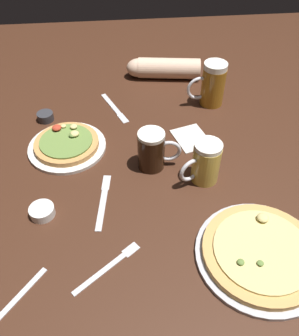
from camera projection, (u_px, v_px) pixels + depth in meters
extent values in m
cube|color=#3D2114|center=(150.00, 176.00, 1.16)|extent=(2.40, 2.40, 0.03)
cylinder|color=#B2B2B7|center=(260.00, 255.00, 0.93)|extent=(0.33, 0.33, 0.01)
cylinder|color=tan|center=(262.00, 252.00, 0.92)|extent=(0.30, 0.30, 0.02)
cylinder|color=#DBC67A|center=(263.00, 250.00, 0.91)|extent=(0.25, 0.25, 0.01)
ellipsoid|color=olive|center=(241.00, 262.00, 0.87)|extent=(0.02, 0.02, 0.01)
ellipsoid|color=olive|center=(260.00, 263.00, 0.87)|extent=(0.02, 0.02, 0.01)
ellipsoid|color=#DBC67A|center=(263.00, 218.00, 0.97)|extent=(0.03, 0.03, 0.02)
cylinder|color=silver|center=(67.00, 147.00, 1.23)|extent=(0.26, 0.26, 0.01)
cylinder|color=tan|center=(67.00, 144.00, 1.22)|extent=(0.22, 0.22, 0.02)
cylinder|color=olive|center=(66.00, 141.00, 1.21)|extent=(0.18, 0.18, 0.01)
ellipsoid|color=#DBC67A|center=(63.00, 126.00, 1.25)|extent=(0.02, 0.02, 0.01)
ellipsoid|color=#DBC67A|center=(74.00, 127.00, 1.25)|extent=(0.03, 0.03, 0.01)
ellipsoid|color=#DBC67A|center=(75.00, 134.00, 1.22)|extent=(0.03, 0.03, 0.02)
ellipsoid|color=olive|center=(73.00, 135.00, 1.22)|extent=(0.02, 0.02, 0.01)
ellipsoid|color=#B73823|center=(57.00, 128.00, 1.24)|extent=(0.03, 0.03, 0.02)
cylinder|color=black|center=(151.00, 151.00, 1.13)|extent=(0.09, 0.09, 0.12)
cylinder|color=white|center=(151.00, 135.00, 1.08)|extent=(0.08, 0.08, 0.01)
torus|color=silver|center=(169.00, 151.00, 1.13)|extent=(0.08, 0.02, 0.08)
cylinder|color=#9E6619|center=(213.00, 86.00, 1.37)|extent=(0.09, 0.09, 0.15)
cylinder|color=white|center=(216.00, 66.00, 1.31)|extent=(0.09, 0.09, 0.02)
torus|color=silver|center=(199.00, 88.00, 1.36)|extent=(0.10, 0.02, 0.10)
cylinder|color=gold|center=(206.00, 164.00, 1.09)|extent=(0.08, 0.08, 0.12)
cylinder|color=white|center=(209.00, 146.00, 1.04)|extent=(0.08, 0.08, 0.01)
torus|color=silver|center=(191.00, 170.00, 1.07)|extent=(0.08, 0.05, 0.08)
cylinder|color=#333338|center=(45.00, 117.00, 1.34)|extent=(0.06, 0.06, 0.03)
cylinder|color=white|center=(42.00, 211.00, 1.02)|extent=(0.07, 0.07, 0.03)
cube|color=silver|center=(191.00, 138.00, 1.27)|extent=(0.14, 0.16, 0.01)
cube|color=silver|center=(18.00, 297.00, 0.85)|extent=(0.12, 0.15, 0.01)
cube|color=silver|center=(102.00, 207.00, 1.04)|extent=(0.04, 0.17, 0.01)
cube|color=silver|center=(106.00, 182.00, 1.11)|extent=(0.03, 0.06, 0.00)
cube|color=silver|center=(101.00, 273.00, 0.90)|extent=(0.14, 0.11, 0.01)
cube|color=silver|center=(131.00, 249.00, 0.94)|extent=(0.05, 0.05, 0.00)
cube|color=silver|center=(112.00, 105.00, 1.41)|extent=(0.08, 0.16, 0.01)
cube|color=silver|center=(123.00, 118.00, 1.35)|extent=(0.05, 0.06, 0.00)
cylinder|color=beige|center=(169.00, 68.00, 1.53)|extent=(0.27, 0.12, 0.09)
ellipsoid|color=beige|center=(138.00, 68.00, 1.54)|extent=(0.10, 0.08, 0.08)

